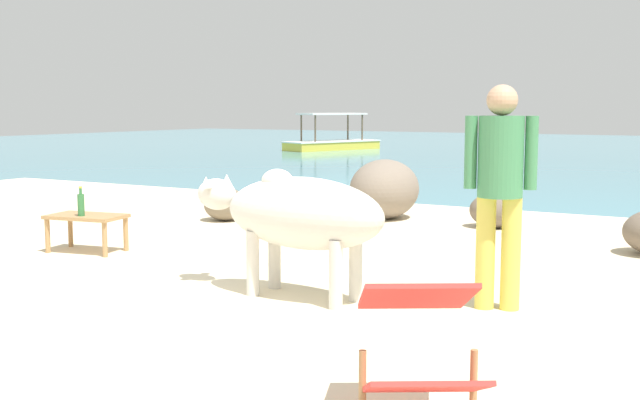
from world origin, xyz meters
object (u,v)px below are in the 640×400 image
low_bench_table (86,221)px  bottle (81,204)px  person_standing (500,179)px  deck_chair_far (420,344)px  cow (298,214)px  boat_yellow (332,142)px

low_bench_table → bottle: (0.03, -0.09, 0.18)m
low_bench_table → person_standing: 4.33m
deck_chair_far → person_standing: size_ratio=0.57×
cow → bottle: size_ratio=5.92×
cow → deck_chair_far: size_ratio=1.89×
person_standing → deck_chair_far: bearing=-10.2°
low_bench_table → boat_yellow: 19.75m
bottle → cow: bearing=-9.2°
cow → boat_yellow: boat_yellow is taller
bottle → person_standing: bearing=-0.4°
cow → person_standing: bearing=-160.2°
low_bench_table → bottle: bottle is taller
deck_chair_far → boat_yellow: size_ratio=0.24×
low_bench_table → boat_yellow: size_ratio=0.21×
bottle → boat_yellow: boat_yellow is taller
bottle → deck_chair_far: bearing=-26.2°
bottle → deck_chair_far: size_ratio=0.32×
cow → person_standing: (1.44, 0.42, 0.30)m
low_bench_table → bottle: 0.20m
low_bench_table → boat_yellow: (-7.28, 18.35, -0.07)m
bottle → boat_yellow: (-7.31, 18.44, -0.25)m
deck_chair_far → bottle: bearing=-147.2°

